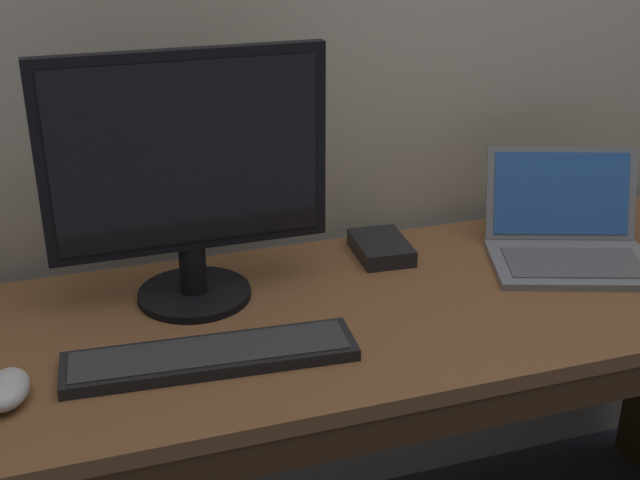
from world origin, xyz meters
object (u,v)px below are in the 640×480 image
object	(u,v)px
computer_mouse	(7,389)
laptop_space_gray	(568,239)
wired_keyboard	(211,356)
external_drive_box	(381,248)
external_monitor	(187,175)

from	to	relation	value
computer_mouse	laptop_space_gray	bearing A→B (deg)	20.07
laptop_space_gray	wired_keyboard	xyz separation A→B (m)	(-0.76, -0.16, -0.03)
laptop_space_gray	external_drive_box	bearing A→B (deg)	159.95
wired_keyboard	external_drive_box	distance (m)	0.50
laptop_space_gray	computer_mouse	size ratio (longest dim) A/B	3.81
wired_keyboard	laptop_space_gray	bearing A→B (deg)	12.13
laptop_space_gray	computer_mouse	distance (m)	1.08
computer_mouse	external_monitor	bearing A→B (deg)	46.22
wired_keyboard	computer_mouse	size ratio (longest dim) A/B	4.69
external_monitor	external_drive_box	distance (m)	0.46
wired_keyboard	computer_mouse	distance (m)	0.31
computer_mouse	external_drive_box	size ratio (longest dim) A/B	0.68
laptop_space_gray	wired_keyboard	world-z (taller)	laptop_space_gray
external_monitor	computer_mouse	distance (m)	0.45
computer_mouse	external_drive_box	xyz separation A→B (m)	(0.72, 0.31, -0.00)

